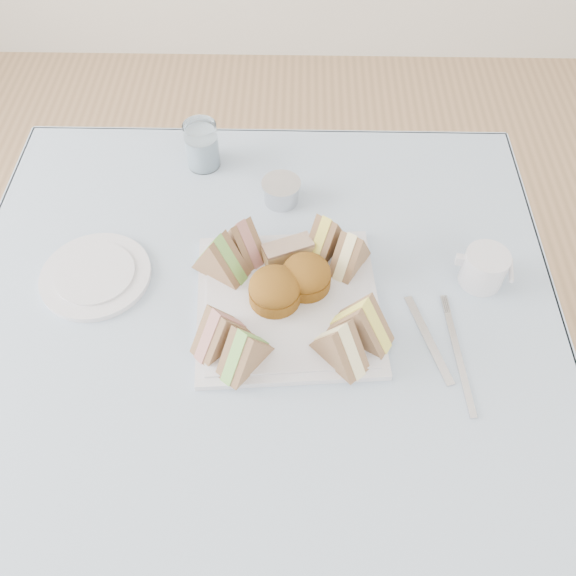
{
  "coord_description": "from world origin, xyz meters",
  "views": [
    {
      "loc": [
        0.06,
        -0.55,
        1.58
      ],
      "look_at": [
        0.05,
        0.05,
        0.8
      ],
      "focal_mm": 38.0,
      "sensor_mm": 36.0,
      "label": 1
    }
  ],
  "objects_px": {
    "water_glass": "(202,145)",
    "creamer_jug": "(484,268)",
    "serving_plate": "(288,304)",
    "table": "(264,425)"
  },
  "relations": [
    {
      "from": "water_glass",
      "to": "creamer_jug",
      "type": "xyz_separation_m",
      "value": [
        0.51,
        -0.29,
        -0.02
      ]
    },
    {
      "from": "table",
      "to": "creamer_jug",
      "type": "distance_m",
      "value": 0.57
    },
    {
      "from": "table",
      "to": "serving_plate",
      "type": "height_order",
      "value": "serving_plate"
    },
    {
      "from": "serving_plate",
      "to": "water_glass",
      "type": "bearing_deg",
      "value": 112.16
    },
    {
      "from": "water_glass",
      "to": "creamer_jug",
      "type": "distance_m",
      "value": 0.59
    },
    {
      "from": "water_glass",
      "to": "creamer_jug",
      "type": "bearing_deg",
      "value": -29.68
    },
    {
      "from": "serving_plate",
      "to": "creamer_jug",
      "type": "distance_m",
      "value": 0.34
    },
    {
      "from": "water_glass",
      "to": "creamer_jug",
      "type": "relative_size",
      "value": 1.3
    },
    {
      "from": "table",
      "to": "creamer_jug",
      "type": "xyz_separation_m",
      "value": [
        0.38,
        0.11,
        0.41
      ]
    },
    {
      "from": "serving_plate",
      "to": "creamer_jug",
      "type": "height_order",
      "value": "creamer_jug"
    }
  ]
}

